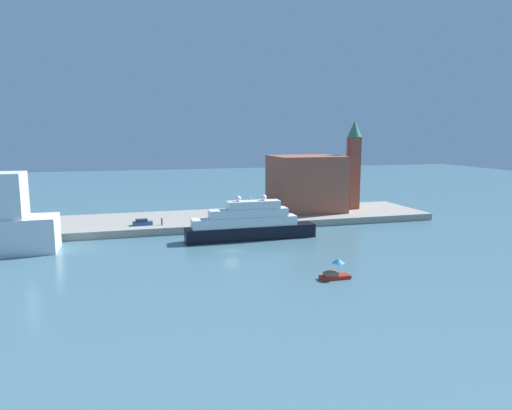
{
  "coord_description": "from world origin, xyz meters",
  "views": [
    {
      "loc": [
        -17.87,
        -80.23,
        21.36
      ],
      "look_at": [
        6.34,
        6.0,
        7.37
      ],
      "focal_mm": 32.01,
      "sensor_mm": 36.0,
      "label": 1
    }
  ],
  "objects": [
    {
      "name": "harbor_building",
      "position": [
        26.22,
        29.11,
        8.73
      ],
      "size": [
        17.32,
        15.14,
        14.19
      ],
      "primitive_type": "cube",
      "color": "#93513D",
      "rests_on": "quay_dock"
    },
    {
      "name": "quay_dock",
      "position": [
        0.0,
        26.98,
        0.82
      ],
      "size": [
        110.0,
        21.95,
        1.64
      ],
      "primitive_type": "cube",
      "color": "gray",
      "rests_on": "ground"
    },
    {
      "name": "small_motorboat",
      "position": [
        11.14,
        -20.45,
        1.09
      ],
      "size": [
        4.57,
        1.88,
        3.06
      ],
      "color": "#B22319",
      "rests_on": "ground"
    },
    {
      "name": "ground",
      "position": [
        0.0,
        0.0,
        0.0
      ],
      "size": [
        400.0,
        400.0,
        0.0
      ],
      "primitive_type": "plane",
      "color": "slate"
    },
    {
      "name": "person_figure",
      "position": [
        -11.22,
        19.68,
        2.41
      ],
      "size": [
        0.36,
        0.36,
        1.66
      ],
      "color": "#4C4C4C",
      "rests_on": "quay_dock"
    },
    {
      "name": "bell_tower",
      "position": [
        39.41,
        28.64,
        14.3
      ],
      "size": [
        3.7,
        3.7,
        23.2
      ],
      "color": "brown",
      "rests_on": "quay_dock"
    },
    {
      "name": "large_yacht",
      "position": [
        5.48,
        7.99,
        3.15
      ],
      "size": [
        26.9,
        3.91,
        10.71
      ],
      "color": "black",
      "rests_on": "ground"
    },
    {
      "name": "parked_car",
      "position": [
        -15.37,
        20.62,
        2.22
      ],
      "size": [
        4.3,
        1.7,
        1.36
      ],
      "color": "#1E4C99",
      "rests_on": "quay_dock"
    },
    {
      "name": "mooring_bollard",
      "position": [
        -1.72,
        17.61,
        2.07
      ],
      "size": [
        0.36,
        0.36,
        0.87
      ],
      "primitive_type": "cylinder",
      "color": "black",
      "rests_on": "quay_dock"
    }
  ]
}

